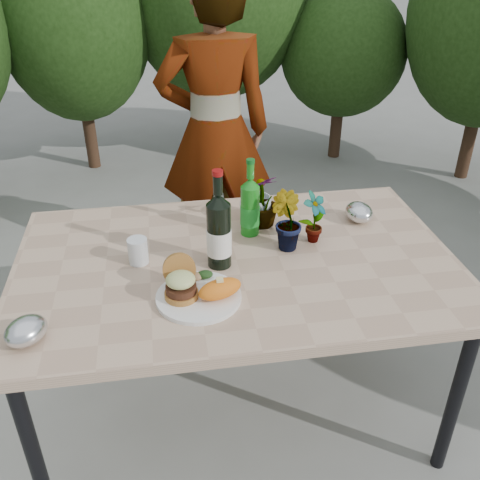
{
  "coord_description": "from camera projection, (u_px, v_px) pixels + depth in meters",
  "views": [
    {
      "loc": [
        -0.25,
        -1.62,
        1.81
      ],
      "look_at": [
        0.0,
        -0.08,
        0.88
      ],
      "focal_mm": 40.0,
      "sensor_mm": 36.0,
      "label": 1
    }
  ],
  "objects": [
    {
      "name": "grilled_veg",
      "position": [
        201.0,
        275.0,
        1.81
      ],
      "size": [
        0.08,
        0.05,
        0.03
      ],
      "color": "olive",
      "rests_on": "dinner_plate"
    },
    {
      "name": "wine_bottle",
      "position": [
        219.0,
        232.0,
        1.85
      ],
      "size": [
        0.09,
        0.09,
        0.37
      ],
      "rotation": [
        0.0,
        0.0,
        -0.34
      ],
      "color": "black",
      "rests_on": "patio_table"
    },
    {
      "name": "sweet_potato",
      "position": [
        220.0,
        289.0,
        1.71
      ],
      "size": [
        0.17,
        0.12,
        0.06
      ],
      "primitive_type": "ellipsoid",
      "rotation": [
        0.0,
        0.0,
        0.35
      ],
      "color": "orange",
      "rests_on": "dinner_plate"
    },
    {
      "name": "person",
      "position": [
        215.0,
        132.0,
        2.85
      ],
      "size": [
        0.63,
        0.42,
        1.69
      ],
      "primitive_type": "imported",
      "rotation": [
        0.0,
        0.0,
        3.17
      ],
      "color": "#8A5B45",
      "rests_on": "ground"
    },
    {
      "name": "plastic_cup",
      "position": [
        138.0,
        251.0,
        1.91
      ],
      "size": [
        0.07,
        0.07,
        0.09
      ],
      "primitive_type": "cylinder",
      "color": "silver",
      "rests_on": "patio_table"
    },
    {
      "name": "foil_packet_right",
      "position": [
        359.0,
        212.0,
        2.18
      ],
      "size": [
        0.12,
        0.14,
        0.08
      ],
      "primitive_type": "ellipsoid",
      "rotation": [
        0.0,
        0.0,
        1.67
      ],
      "color": "silver",
      "rests_on": "patio_table"
    },
    {
      "name": "ground",
      "position": [
        237.0,
        403.0,
        2.33
      ],
      "size": [
        80.0,
        80.0,
        0.0
      ],
      "primitive_type": "plane",
      "color": "slate",
      "rests_on": "ground"
    },
    {
      "name": "sparkling_water",
      "position": [
        250.0,
        207.0,
        2.05
      ],
      "size": [
        0.08,
        0.08,
        0.31
      ],
      "rotation": [
        0.0,
        0.0,
        -0.12
      ],
      "color": "#177F1A",
      "rests_on": "patio_table"
    },
    {
      "name": "seedling_right",
      "position": [
        263.0,
        201.0,
        2.12
      ],
      "size": [
        0.16,
        0.16,
        0.22
      ],
      "primitive_type": "imported",
      "rotation": [
        0.0,
        0.0,
        3.59
      ],
      "color": "#255A1F",
      "rests_on": "patio_table"
    },
    {
      "name": "patio_table",
      "position": [
        237.0,
        272.0,
        1.98
      ],
      "size": [
        1.6,
        1.0,
        0.75
      ],
      "color": "tan",
      "rests_on": "ground"
    },
    {
      "name": "seedling_mid",
      "position": [
        286.0,
        221.0,
        1.97
      ],
      "size": [
        0.15,
        0.16,
        0.22
      ],
      "primitive_type": "imported",
      "rotation": [
        0.0,
        0.0,
        2.21
      ],
      "color": "#2A5C1F",
      "rests_on": "patio_table"
    },
    {
      "name": "burger_stack",
      "position": [
        181.0,
        282.0,
        1.72
      ],
      "size": [
        0.11,
        0.16,
        0.11
      ],
      "color": "#B7722D",
      "rests_on": "dinner_plate"
    },
    {
      "name": "seedling_left",
      "position": [
        314.0,
        218.0,
        2.01
      ],
      "size": [
        0.13,
        0.12,
        0.21
      ],
      "primitive_type": "imported",
      "rotation": [
        0.0,
        0.0,
        0.58
      ],
      "color": "#2C5D1F",
      "rests_on": "patio_table"
    },
    {
      "name": "blue_bowl",
      "position": [
        256.0,
        208.0,
        2.18
      ],
      "size": [
        0.16,
        0.16,
        0.1
      ],
      "primitive_type": "imported",
      "rotation": [
        0.0,
        0.0,
        0.22
      ],
      "color": "silver",
      "rests_on": "patio_table"
    },
    {
      "name": "shrub_hedge",
      "position": [
        202.0,
        51.0,
        3.1
      ],
      "size": [
        6.96,
        5.18,
        2.18
      ],
      "color": "#382316",
      "rests_on": "ground"
    },
    {
      "name": "foil_packet_left",
      "position": [
        26.0,
        331.0,
        1.55
      ],
      "size": [
        0.17,
        0.17,
        0.08
      ],
      "primitive_type": "ellipsoid",
      "rotation": [
        0.0,
        0.0,
        0.92
      ],
      "color": "silver",
      "rests_on": "patio_table"
    },
    {
      "name": "dinner_plate",
      "position": [
        199.0,
        297.0,
        1.74
      ],
      "size": [
        0.28,
        0.28,
        0.01
      ],
      "primitive_type": "cylinder",
      "color": "white",
      "rests_on": "patio_table"
    }
  ]
}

